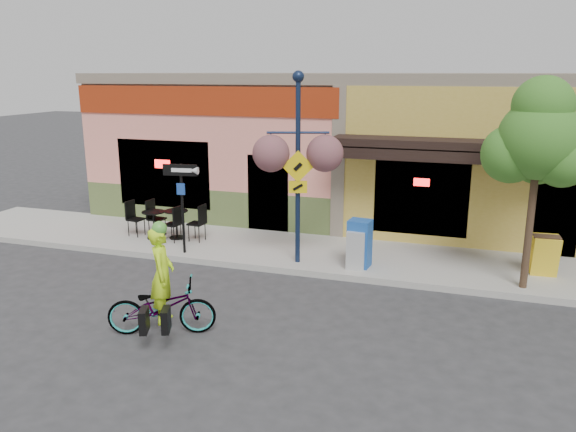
% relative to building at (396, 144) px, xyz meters
% --- Properties ---
extents(ground, '(90.00, 90.00, 0.00)m').
position_rel_building_xyz_m(ground, '(0.00, -7.50, -2.25)').
color(ground, '#2D2D30').
rests_on(ground, ground).
extents(sidewalk, '(24.00, 3.00, 0.15)m').
position_rel_building_xyz_m(sidewalk, '(0.00, -5.50, -2.17)').
color(sidewalk, '#9E9B93').
rests_on(sidewalk, ground).
extents(curb, '(24.00, 0.12, 0.15)m').
position_rel_building_xyz_m(curb, '(0.00, -6.95, -2.17)').
color(curb, '#A8A59E').
rests_on(curb, ground).
extents(building, '(18.20, 8.20, 4.50)m').
position_rel_building_xyz_m(building, '(0.00, 0.00, 0.00)').
color(building, '#F18977').
rests_on(building, ground).
extents(bicycle, '(2.02, 1.31, 1.00)m').
position_rel_building_xyz_m(bicycle, '(-2.68, -10.53, -1.75)').
color(bicycle, maroon).
rests_on(bicycle, ground).
extents(cyclist_rider, '(0.61, 0.73, 1.72)m').
position_rel_building_xyz_m(cyclist_rider, '(-2.63, -10.53, -1.39)').
color(cyclist_rider, '#C9FF1A').
rests_on(cyclist_rider, ground).
extents(lamp_post, '(1.52, 0.97, 4.43)m').
position_rel_building_xyz_m(lamp_post, '(-1.40, -6.46, 0.12)').
color(lamp_post, '#13203D').
rests_on(lamp_post, sidewalk).
extents(one_way_sign, '(0.88, 0.31, 2.24)m').
position_rel_building_xyz_m(one_way_sign, '(-4.30, -6.67, -0.98)').
color(one_way_sign, black).
rests_on(one_way_sign, sidewalk).
extents(cafe_set_left, '(1.73, 1.03, 0.98)m').
position_rel_building_xyz_m(cafe_set_left, '(-5.67, -5.80, -1.61)').
color(cafe_set_left, black).
rests_on(cafe_set_left, sidewalk).
extents(cafe_set_right, '(1.75, 0.98, 1.01)m').
position_rel_building_xyz_m(cafe_set_right, '(-5.09, -5.61, -1.59)').
color(cafe_set_right, black).
rests_on(cafe_set_right, sidewalk).
extents(newspaper_box_blue, '(0.55, 0.50, 1.11)m').
position_rel_building_xyz_m(newspaper_box_blue, '(0.05, -6.33, -1.55)').
color(newspaper_box_blue, '#1C51AA').
rests_on(newspaper_box_blue, sidewalk).
extents(newspaper_box_grey, '(0.45, 0.41, 0.89)m').
position_rel_building_xyz_m(newspaper_box_grey, '(-0.00, -6.49, -1.66)').
color(newspaper_box_grey, '#A4A4A4').
rests_on(newspaper_box_grey, sidewalk).
extents(street_tree, '(1.90, 1.90, 4.39)m').
position_rel_building_xyz_m(street_tree, '(3.59, -6.57, 0.10)').
color(street_tree, '#3D7A26').
rests_on(street_tree, sidewalk).
extents(sandwich_board, '(0.57, 0.43, 0.92)m').
position_rel_building_xyz_m(sandwich_board, '(4.07, -5.84, -1.64)').
color(sandwich_board, yellow).
rests_on(sandwich_board, sidewalk).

